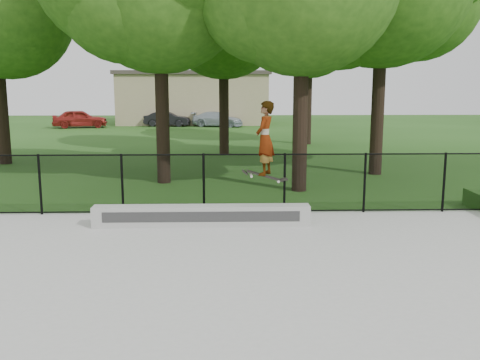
{
  "coord_description": "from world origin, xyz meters",
  "views": [
    {
      "loc": [
        0.52,
        -7.06,
        3.22
      ],
      "look_at": [
        0.85,
        4.2,
        1.2
      ],
      "focal_mm": 40.0,
      "sensor_mm": 36.0,
      "label": 1
    }
  ],
  "objects": [
    {
      "name": "tree_row",
      "position": [
        0.93,
        14.35,
        6.42
      ],
      "size": [
        20.44,
        18.71,
        9.91
      ],
      "color": "black",
      "rests_on": "ground"
    },
    {
      "name": "skater_airborne",
      "position": [
        1.41,
        4.65,
        2.02
      ],
      "size": [
        0.82,
        0.7,
        1.83
      ],
      "color": "black",
      "rests_on": "ground"
    },
    {
      "name": "distant_building",
      "position": [
        -2.0,
        38.0,
        2.16
      ],
      "size": [
        12.4,
        6.4,
        4.3
      ],
      "color": "tan",
      "rests_on": "ground"
    },
    {
      "name": "chainlink_fence",
      "position": [
        0.0,
        5.9,
        0.81
      ],
      "size": [
        16.06,
        0.06,
        1.5
      ],
      "color": "black",
      "rests_on": "concrete_slab"
    },
    {
      "name": "car_c",
      "position": [
        0.0,
        34.38,
        0.57
      ],
      "size": [
        3.93,
        2.57,
        1.14
      ],
      "primitive_type": "imported",
      "rotation": [
        0.0,
        0.0,
        1.28
      ],
      "color": "#A2AEB7",
      "rests_on": "ground"
    },
    {
      "name": "concrete_slab",
      "position": [
        0.0,
        0.0,
        0.03
      ],
      "size": [
        14.0,
        12.0,
        0.06
      ],
      "primitive_type": "cube",
      "color": "#A4A5A0",
      "rests_on": "ground"
    },
    {
      "name": "grind_ledge",
      "position": [
        -0.01,
        4.7,
        0.29
      ],
      "size": [
        4.89,
        0.4,
        0.47
      ],
      "primitive_type": "cube",
      "color": "#A1A29D",
      "rests_on": "concrete_slab"
    },
    {
      "name": "ground",
      "position": [
        0.0,
        0.0,
        0.0
      ],
      "size": [
        100.0,
        100.0,
        0.0
      ],
      "primitive_type": "plane",
      "color": "#214A14",
      "rests_on": "ground"
    },
    {
      "name": "car_a",
      "position": [
        -10.37,
        33.65,
        0.68
      ],
      "size": [
        4.24,
        2.51,
        1.36
      ],
      "primitive_type": "imported",
      "rotation": [
        0.0,
        0.0,
        1.81
      ],
      "color": "maroon",
      "rests_on": "ground"
    },
    {
      "name": "car_b",
      "position": [
        -3.93,
        34.75,
        0.58
      ],
      "size": [
        3.28,
        1.51,
        1.16
      ],
      "primitive_type": "imported",
      "rotation": [
        0.0,
        0.0,
        1.48
      ],
      "color": "black",
      "rests_on": "ground"
    }
  ]
}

